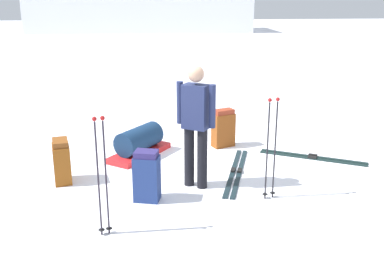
{
  "coord_description": "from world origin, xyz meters",
  "views": [
    {
      "loc": [
        -0.57,
        -6.3,
        2.6
      ],
      "look_at": [
        0.0,
        0.0,
        0.7
      ],
      "focal_mm": 41.62,
      "sensor_mm": 36.0,
      "label": 1
    }
  ],
  "objects_px": {
    "skier_standing": "(196,121)",
    "backpack_bright": "(62,161)",
    "ski_poles_planted_near": "(102,171)",
    "gear_sled": "(139,143)",
    "backpack_small_spare": "(223,128)",
    "ski_pair_near": "(236,172)",
    "ski_pair_far": "(312,157)",
    "backpack_large_dark": "(147,176)",
    "ski_poles_planted_far": "(271,144)"
  },
  "relations": [
    {
      "from": "backpack_large_dark",
      "to": "ski_poles_planted_far",
      "type": "relative_size",
      "value": 0.5
    },
    {
      "from": "skier_standing",
      "to": "ski_pair_near",
      "type": "bearing_deg",
      "value": 33.43
    },
    {
      "from": "skier_standing",
      "to": "ski_poles_planted_far",
      "type": "height_order",
      "value": "skier_standing"
    },
    {
      "from": "skier_standing",
      "to": "ski_pair_near",
      "type": "height_order",
      "value": "skier_standing"
    },
    {
      "from": "skier_standing",
      "to": "backpack_bright",
      "type": "bearing_deg",
      "value": 170.46
    },
    {
      "from": "ski_pair_far",
      "to": "skier_standing",
      "type": "bearing_deg",
      "value": -155.53
    },
    {
      "from": "ski_pair_near",
      "to": "ski_poles_planted_far",
      "type": "xyz_separation_m",
      "value": [
        0.27,
        -0.9,
        0.74
      ]
    },
    {
      "from": "ski_poles_planted_near",
      "to": "ski_poles_planted_far",
      "type": "bearing_deg",
      "value": 19.75
    },
    {
      "from": "ski_pair_far",
      "to": "ski_poles_planted_far",
      "type": "height_order",
      "value": "ski_poles_planted_far"
    },
    {
      "from": "backpack_small_spare",
      "to": "gear_sled",
      "type": "distance_m",
      "value": 1.5
    },
    {
      "from": "backpack_small_spare",
      "to": "ski_poles_planted_near",
      "type": "relative_size",
      "value": 0.49
    },
    {
      "from": "backpack_bright",
      "to": "ski_poles_planted_near",
      "type": "bearing_deg",
      "value": -63.94
    },
    {
      "from": "skier_standing",
      "to": "gear_sled",
      "type": "bearing_deg",
      "value": 121.94
    },
    {
      "from": "ski_pair_far",
      "to": "backpack_large_dark",
      "type": "relative_size",
      "value": 2.36
    },
    {
      "from": "ski_pair_far",
      "to": "ski_poles_planted_near",
      "type": "relative_size",
      "value": 1.16
    },
    {
      "from": "ski_pair_near",
      "to": "ski_poles_planted_far",
      "type": "relative_size",
      "value": 1.37
    },
    {
      "from": "backpack_small_spare",
      "to": "ski_poles_planted_far",
      "type": "bearing_deg",
      "value": -82.39
    },
    {
      "from": "backpack_bright",
      "to": "gear_sled",
      "type": "bearing_deg",
      "value": 42.7
    },
    {
      "from": "backpack_small_spare",
      "to": "ski_poles_planted_far",
      "type": "height_order",
      "value": "ski_poles_planted_far"
    },
    {
      "from": "ski_pair_near",
      "to": "ski_pair_far",
      "type": "bearing_deg",
      "value": 19.57
    },
    {
      "from": "skier_standing",
      "to": "backpack_small_spare",
      "type": "height_order",
      "value": "skier_standing"
    },
    {
      "from": "ski_pair_near",
      "to": "backpack_bright",
      "type": "bearing_deg",
      "value": -177.3
    },
    {
      "from": "skier_standing",
      "to": "ski_poles_planted_near",
      "type": "bearing_deg",
      "value": -133.36
    },
    {
      "from": "ski_pair_near",
      "to": "ski_poles_planted_near",
      "type": "xyz_separation_m",
      "value": [
        -1.8,
        -1.64,
        0.75
      ]
    },
    {
      "from": "ski_poles_planted_far",
      "to": "gear_sled",
      "type": "xyz_separation_m",
      "value": [
        -1.74,
        1.77,
        -0.53
      ]
    },
    {
      "from": "backpack_large_dark",
      "to": "ski_poles_planted_far",
      "type": "xyz_separation_m",
      "value": [
        1.6,
        -0.08,
        0.42
      ]
    },
    {
      "from": "skier_standing",
      "to": "backpack_small_spare",
      "type": "xyz_separation_m",
      "value": [
        0.65,
        1.64,
        -0.63
      ]
    },
    {
      "from": "ski_poles_planted_far",
      "to": "gear_sled",
      "type": "height_order",
      "value": "ski_poles_planted_far"
    },
    {
      "from": "ski_pair_near",
      "to": "backpack_bright",
      "type": "height_order",
      "value": "backpack_bright"
    },
    {
      "from": "ski_poles_planted_near",
      "to": "ski_poles_planted_far",
      "type": "height_order",
      "value": "ski_poles_planted_near"
    },
    {
      "from": "ski_poles_planted_far",
      "to": "backpack_small_spare",
      "type": "bearing_deg",
      "value": 97.61
    },
    {
      "from": "ski_pair_near",
      "to": "ski_poles_planted_far",
      "type": "height_order",
      "value": "ski_poles_planted_far"
    },
    {
      "from": "skier_standing",
      "to": "ski_poles_planted_far",
      "type": "xyz_separation_m",
      "value": [
        0.93,
        -0.46,
        -0.2
      ]
    },
    {
      "from": "ski_pair_far",
      "to": "backpack_bright",
      "type": "distance_m",
      "value": 3.96
    },
    {
      "from": "backpack_large_dark",
      "to": "gear_sled",
      "type": "relative_size",
      "value": 0.55
    },
    {
      "from": "backpack_large_dark",
      "to": "ski_poles_planted_far",
      "type": "distance_m",
      "value": 1.66
    },
    {
      "from": "ski_pair_near",
      "to": "backpack_small_spare",
      "type": "distance_m",
      "value": 1.24
    },
    {
      "from": "backpack_large_dark",
      "to": "skier_standing",
      "type": "bearing_deg",
      "value": 29.56
    },
    {
      "from": "ski_pair_far",
      "to": "ski_poles_planted_near",
      "type": "bearing_deg",
      "value": -146.07
    },
    {
      "from": "backpack_large_dark",
      "to": "ski_poles_planted_far",
      "type": "bearing_deg",
      "value": -2.94
    },
    {
      "from": "ski_pair_near",
      "to": "ski_poles_planted_near",
      "type": "bearing_deg",
      "value": -137.62
    },
    {
      "from": "backpack_large_dark",
      "to": "ski_pair_far",
      "type": "bearing_deg",
      "value": 25.78
    },
    {
      "from": "backpack_bright",
      "to": "backpack_small_spare",
      "type": "relative_size",
      "value": 0.94
    },
    {
      "from": "ski_pair_near",
      "to": "backpack_large_dark",
      "type": "distance_m",
      "value": 1.6
    },
    {
      "from": "backpack_large_dark",
      "to": "ski_poles_planted_near",
      "type": "relative_size",
      "value": 0.49
    },
    {
      "from": "ski_poles_planted_near",
      "to": "backpack_bright",
      "type": "bearing_deg",
      "value": 116.06
    },
    {
      "from": "backpack_bright",
      "to": "gear_sled",
      "type": "height_order",
      "value": "backpack_bright"
    },
    {
      "from": "skier_standing",
      "to": "gear_sled",
      "type": "relative_size",
      "value": 1.38
    },
    {
      "from": "skier_standing",
      "to": "ski_poles_planted_far",
      "type": "relative_size",
      "value": 1.25
    },
    {
      "from": "skier_standing",
      "to": "ski_poles_planted_near",
      "type": "distance_m",
      "value": 1.67
    }
  ]
}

